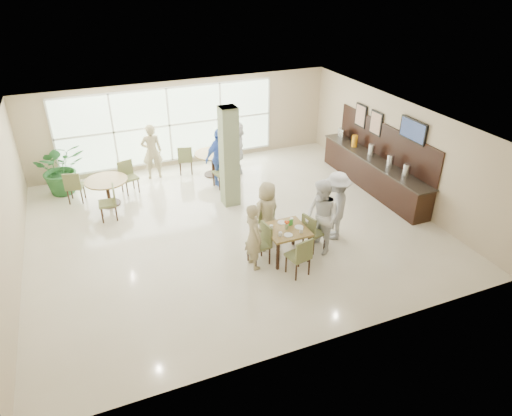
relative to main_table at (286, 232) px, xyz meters
name	(u,v)px	position (x,y,z in m)	size (l,w,h in m)	color
ground	(232,226)	(-0.71, 1.78, -0.65)	(10.00, 10.00, 0.00)	beige
room_shell	(230,166)	(-0.71, 1.78, 1.05)	(10.00, 10.00, 10.00)	white
window_bank	(169,125)	(-1.21, 6.24, 0.75)	(7.00, 0.04, 7.00)	silver
column	(229,157)	(-0.31, 2.98, 0.75)	(0.45, 0.45, 2.80)	#697350
main_table	(286,232)	(0.00, 0.00, 0.00)	(0.92, 0.92, 0.75)	brown
round_table_left	(107,185)	(-3.51, 4.24, -0.07)	(1.17, 1.17, 0.75)	brown
round_table_right	(213,158)	(-0.17, 5.02, -0.07)	(1.16, 1.16, 0.75)	brown
chairs_main_table	(285,239)	(-0.01, 0.02, -0.18)	(1.96, 1.95, 0.95)	olive
chairs_table_left	(104,189)	(-3.60, 4.29, -0.18)	(2.06, 1.91, 0.95)	olive
chairs_table_right	(212,162)	(-0.22, 4.98, -0.18)	(2.04, 1.96, 0.95)	olive
tabletop_clutter	(288,227)	(0.02, -0.01, 0.16)	(0.76, 0.75, 0.21)	white
buffet_counter	(373,171)	(3.99, 2.29, -0.10)	(0.64, 4.70, 1.95)	black
wall_tv	(413,130)	(4.22, 1.18, 1.50)	(0.06, 1.00, 0.58)	black
framed_art_a	(376,123)	(4.23, 2.78, 1.20)	(0.05, 0.55, 0.70)	black
framed_art_b	(361,116)	(4.23, 3.58, 1.20)	(0.05, 0.55, 0.70)	black
potted_plant	(61,168)	(-4.64, 5.51, 0.13)	(1.41, 1.41, 1.56)	#26602B
teen_left	(254,236)	(-0.84, -0.06, 0.13)	(0.57, 0.38, 1.57)	tan
teen_far	(267,211)	(-0.10, 0.89, 0.11)	(0.74, 0.41, 1.52)	tan
teen_right	(321,217)	(0.85, -0.08, 0.25)	(0.88, 0.69, 1.81)	white
teen_standing	(336,206)	(1.47, 0.31, 0.22)	(1.13, 0.65, 1.75)	#A6A5A8
adult_a	(219,157)	(-0.20, 4.27, 0.24)	(1.04, 0.59, 1.78)	#466FD2
adult_b	(237,147)	(0.61, 4.96, 0.19)	(1.57, 0.68, 1.69)	white
adult_standing	(152,152)	(-1.98, 5.52, 0.23)	(0.64, 0.42, 1.76)	tan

